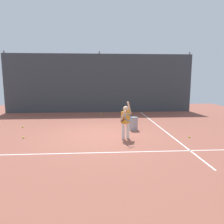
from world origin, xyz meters
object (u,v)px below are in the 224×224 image
tennis_ball_1 (23,127)px  tennis_ball_2 (101,114)px  ball_hopper (134,123)px  tennis_ball_0 (189,137)px  tennis_player (126,119)px  tennis_ball_3 (23,137)px

tennis_ball_1 → tennis_ball_2: size_ratio=1.00×
ball_hopper → tennis_ball_1: ball_hopper is taller
tennis_ball_1 → tennis_ball_2: 4.91m
ball_hopper → tennis_ball_0: bearing=-35.7°
tennis_player → tennis_ball_0: size_ratio=20.46×
tennis_player → ball_hopper: tennis_player is taller
tennis_player → tennis_ball_3: size_ratio=20.46×
tennis_ball_3 → ball_hopper: bearing=13.3°
tennis_player → tennis_ball_0: (2.39, -0.01, -0.69)m
tennis_ball_3 → tennis_ball_0: bearing=-3.1°
tennis_ball_0 → tennis_player: bearing=179.8°
tennis_ball_2 → ball_hopper: bearing=-72.3°
ball_hopper → tennis_ball_1: 4.96m
tennis_ball_2 → tennis_player: bearing=-81.7°
ball_hopper → tennis_ball_1: (-4.89, 0.76, -0.26)m
tennis_player → tennis_ball_1: 4.90m
tennis_player → tennis_ball_2: bearing=62.4°
tennis_ball_0 → tennis_ball_2: bearing=120.2°
tennis_player → tennis_ball_2: 5.56m
ball_hopper → tennis_ball_2: (-1.32, 4.12, -0.26)m
tennis_ball_3 → tennis_ball_1: bearing=109.5°
tennis_player → tennis_ball_3: (-3.75, 0.33, -0.69)m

